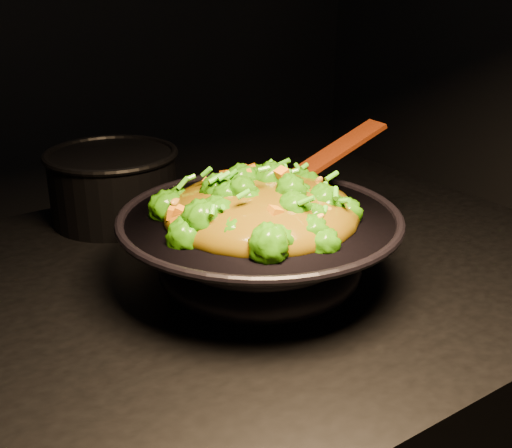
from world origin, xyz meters
TOP-DOWN VIEW (x-y plane):
  - wok at (-0.02, -0.07)m, footprint 0.50×0.50m
  - stir_fry at (-0.02, -0.07)m, footprint 0.34×0.34m
  - spatula at (0.11, -0.04)m, footprint 0.27×0.06m
  - back_pot at (-0.09, 0.32)m, footprint 0.30×0.30m

SIDE VIEW (x-z plane):
  - wok at x=-0.02m, z-range 0.90..1.02m
  - back_pot at x=-0.09m, z-range 0.90..1.04m
  - spatula at x=0.11m, z-range 1.01..1.12m
  - stir_fry at x=-0.02m, z-range 1.02..1.12m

